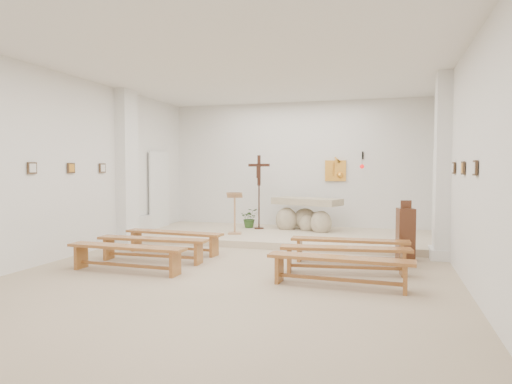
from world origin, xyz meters
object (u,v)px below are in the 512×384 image
(lectern, at_px, (235,213))
(bench_left_third, at_px, (126,252))
(altar, at_px, (306,217))
(bench_right_front, at_px, (349,245))
(crucifix_stand, at_px, (259,186))
(bench_left_second, at_px, (152,244))
(bench_right_third, at_px, (340,265))
(bench_right_second, at_px, (345,254))
(donation_pedestal, at_px, (405,234))
(bench_left_front, at_px, (174,237))

(lectern, distance_m, bench_left_third, 3.73)
(altar, bearing_deg, bench_right_front, -46.96)
(altar, height_order, bench_right_front, altar)
(altar, height_order, lectern, lectern)
(lectern, relative_size, crucifix_stand, 0.54)
(bench_left_third, bearing_deg, bench_left_second, 92.03)
(altar, distance_m, crucifix_stand, 1.43)
(altar, relative_size, bench_right_third, 0.88)
(bench_right_second, bearing_deg, bench_right_front, 82.53)
(bench_right_third, bearing_deg, bench_left_third, -176.80)
(donation_pedestal, bearing_deg, bench_right_third, -125.37)
(bench_left_front, bearing_deg, crucifix_stand, 77.54)
(bench_right_second, bearing_deg, bench_left_second, 172.53)
(bench_left_third, relative_size, bench_right_third, 1.00)
(altar, xyz_separation_m, bench_left_front, (-2.15, -3.08, -0.16))
(bench_left_front, height_order, bench_right_third, same)
(crucifix_stand, bearing_deg, bench_left_second, -98.46)
(crucifix_stand, xyz_separation_m, bench_left_front, (-0.94, -2.99, -0.92))
(bench_left_second, bearing_deg, donation_pedestal, 16.68)
(donation_pedestal, distance_m, bench_left_second, 4.70)
(bench_right_second, xyz_separation_m, bench_right_third, (0.00, -0.87, 0.00))
(donation_pedestal, bearing_deg, bench_right_front, -161.16)
(crucifix_stand, bearing_deg, bench_right_front, -44.38)
(lectern, relative_size, bench_left_third, 0.49)
(donation_pedestal, bearing_deg, altar, 120.35)
(altar, bearing_deg, crucifix_stand, -155.89)
(lectern, height_order, bench_right_third, lectern)
(crucifix_stand, height_order, bench_right_third, crucifix_stand)
(lectern, height_order, bench_right_front, lectern)
(crucifix_stand, height_order, donation_pedestal, crucifix_stand)
(bench_left_second, bearing_deg, bench_right_front, 12.48)
(bench_right_third, bearing_deg, bench_right_front, 93.20)
(altar, distance_m, bench_left_second, 4.50)
(crucifix_stand, height_order, bench_left_second, crucifix_stand)
(crucifix_stand, relative_size, bench_right_second, 0.90)
(donation_pedestal, xyz_separation_m, bench_right_front, (-0.98, -0.60, -0.16))
(crucifix_stand, relative_size, bench_right_third, 0.90)
(altar, distance_m, bench_left_third, 5.28)
(bench_right_second, bearing_deg, crucifix_stand, 115.95)
(lectern, bearing_deg, bench_right_front, -49.25)
(bench_left_second, xyz_separation_m, bench_left_third, (0.00, -0.87, 0.00))
(bench_left_second, xyz_separation_m, bench_right_second, (3.48, 0.00, 0.00))
(altar, bearing_deg, bench_left_second, -98.89)
(lectern, distance_m, bench_right_front, 3.45)
(lectern, relative_size, donation_pedestal, 0.92)
(lectern, relative_size, bench_left_second, 0.49)
(bench_right_third, bearing_deg, bench_left_front, 156.74)
(lectern, xyz_separation_m, bench_right_third, (2.84, -3.66, -0.32))
(bench_left_second, relative_size, bench_right_second, 0.99)
(bench_left_front, bearing_deg, bench_right_third, -21.48)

